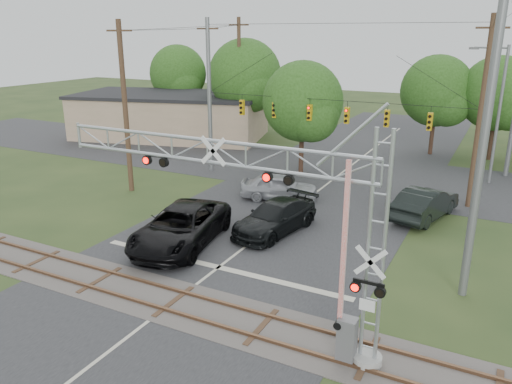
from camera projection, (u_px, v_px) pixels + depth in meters
The scene contains 14 objects.
ground at pixel (142, 327), 18.56m from camera, with size 160.00×160.00×0.00m, color #283B1B.
road_main at pixel (262, 234), 27.02m from camera, with size 14.00×90.00×0.02m, color #262729.
road_cross at pixel (342, 173), 38.87m from camera, with size 90.00×12.00×0.02m, color #262729.
railroad_track at pixel (174, 302), 20.25m from camera, with size 90.00×3.20×0.17m.
crossing_gantry at pixel (267, 207), 16.53m from camera, with size 12.59×1.01×7.89m.
traffic_signal_span at pixel (341, 108), 33.36m from camera, with size 19.34×0.36×11.50m.
pickup_black at pixel (181, 227), 25.46m from camera, with size 3.28×7.12×1.98m, color black.
car_dark at pixel (275, 217), 27.16m from camera, with size 2.37×5.84×1.69m, color black.
sedan_silver at pixel (279, 187), 32.52m from camera, with size 2.01×4.99×1.70m, color #A1A3A8.
suv_dark at pixel (425, 203), 29.19m from camera, with size 1.95×5.60×1.85m, color black.
commercial_building at pixel (171, 115), 51.74m from camera, with size 20.95×14.31×4.47m.
streetlight at pixel (497, 108), 34.70m from camera, with size 2.58×0.27×9.67m.
utility_poles at pixel (382, 95), 34.68m from camera, with size 27.13×27.41×13.46m.
treeline at pixel (340, 89), 44.38m from camera, with size 54.27×27.14×9.97m.
Camera 1 is at (11.18, -12.39, 10.48)m, focal length 35.00 mm.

